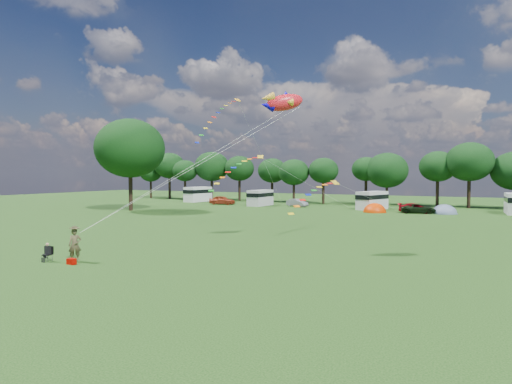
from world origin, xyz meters
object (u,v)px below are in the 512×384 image
at_px(car_c, 416,208).
at_px(kite_flyer, 75,245).
at_px(big_tree, 130,148).
at_px(tent_orange, 375,212).
at_px(campervan_c, 372,200).
at_px(camp_chair, 48,250).
at_px(tent_greyblue, 444,214).
at_px(campervan_a, 198,194).
at_px(campervan_b, 260,197).
at_px(car_b, 297,203).
at_px(car_d, 418,209).
at_px(fish_kite, 282,102).
at_px(car_a, 222,200).

distance_m(car_c, kite_flyer, 46.08).
relative_size(big_tree, kite_flyer, 6.63).
bearing_deg(kite_flyer, big_tree, 76.60).
bearing_deg(tent_orange, kite_flyer, -103.33).
height_order(campervan_c, camp_chair, campervan_c).
bearing_deg(tent_greyblue, campervan_a, 171.36).
height_order(big_tree, campervan_b, big_tree).
relative_size(car_b, car_d, 0.77).
bearing_deg(campervan_b, car_b, -80.36).
bearing_deg(tent_orange, car_d, 9.19).
height_order(big_tree, kite_flyer, big_tree).
height_order(car_b, fish_kite, fish_kite).
relative_size(car_b, camp_chair, 3.16).
height_order(car_d, kite_flyer, kite_flyer).
distance_m(car_c, tent_orange, 5.46).
bearing_deg(campervan_a, big_tree, -166.33).
bearing_deg(campervan_c, campervan_a, 103.42).
xyz_separation_m(tent_orange, kite_flyer, (-10.01, -42.24, 0.98)).
height_order(car_d, tent_greyblue, car_d).
bearing_deg(big_tree, fish_kite, -31.49).
distance_m(campervan_b, tent_greyblue, 28.58).
height_order(car_b, tent_orange, car_b).
height_order(campervan_b, tent_orange, campervan_b).
distance_m(campervan_a, fish_kite, 53.90).
xyz_separation_m(campervan_b, campervan_c, (18.42, 0.24, 0.04)).
xyz_separation_m(campervan_b, tent_orange, (19.62, -4.19, -1.40)).
height_order(car_a, campervan_b, campervan_b).
bearing_deg(campervan_a, tent_greyblue, -91.68).
xyz_separation_m(big_tree, tent_orange, (32.42, 12.79, -9.00)).
bearing_deg(car_b, campervan_c, -68.93).
relative_size(big_tree, car_d, 2.84).
distance_m(car_a, car_d, 32.46).
relative_size(campervan_b, kite_flyer, 2.75).
bearing_deg(campervan_c, fish_kite, -158.99).
bearing_deg(fish_kite, kite_flyer, -172.87).
bearing_deg(car_d, car_a, 75.84).
bearing_deg(kite_flyer, campervan_a, 65.50).
relative_size(car_c, car_d, 0.93).
distance_m(car_d, fish_kite, 35.13).
relative_size(car_a, car_b, 1.28).
distance_m(car_c, campervan_b, 25.08).
height_order(campervan_b, camp_chair, campervan_b).
height_order(campervan_a, campervan_b, campervan_a).
distance_m(car_b, tent_greyblue, 22.31).
relative_size(car_a, car_c, 1.06).
distance_m(campervan_c, camp_chair, 48.48).
xyz_separation_m(big_tree, campervan_c, (31.22, 17.21, -7.56)).
xyz_separation_m(car_d, tent_orange, (-5.65, -0.91, -0.62)).
relative_size(car_d, tent_greyblue, 1.29).
relative_size(car_a, tent_greyblue, 1.27).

